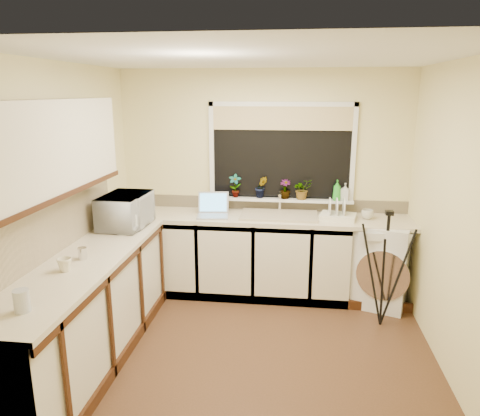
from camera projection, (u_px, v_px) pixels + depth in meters
name	position (u px, v px, depth m)	size (l,w,h in m)	color
floor	(248.00, 351.00, 3.96)	(3.20, 3.20, 0.00)	#563222
ceiling	(249.00, 57.00, 3.35)	(3.20, 3.20, 0.00)	white
wall_back	(263.00, 181.00, 5.09)	(3.20, 3.20, 0.00)	beige
wall_front	(216.00, 297.00, 2.21)	(3.20, 3.20, 0.00)	beige
wall_left	(62.00, 210.00, 3.85)	(3.00, 3.00, 0.00)	beige
wall_right	(456.00, 223.00, 3.46)	(3.00, 3.00, 0.00)	beige
base_cabinet_back	(231.00, 256.00, 5.04)	(2.55, 0.60, 0.86)	silver
base_cabinet_left	(87.00, 314.00, 3.72)	(0.54, 2.40, 0.86)	silver
worktop_back	(260.00, 218.00, 4.89)	(3.20, 0.60, 0.04)	beige
worktop_left	(83.00, 262.00, 3.61)	(0.60, 2.40, 0.04)	beige
upper_cabinet	(44.00, 149.00, 3.25)	(0.28, 1.90, 0.70)	silver
splashback_left	(46.00, 232.00, 3.58)	(0.02, 2.40, 0.45)	beige
splashback_back	(263.00, 203.00, 5.14)	(3.20, 0.02, 0.14)	beige
window_glass	(281.00, 153.00, 4.97)	(1.50, 0.02, 1.00)	black
window_blind	(282.00, 118.00, 4.86)	(1.50, 0.02, 0.25)	tan
windowsill	(280.00, 199.00, 5.05)	(1.60, 0.14, 0.03)	white
sink	(279.00, 215.00, 4.86)	(0.82, 0.46, 0.03)	tan
faucet	(280.00, 202.00, 5.00)	(0.03, 0.03, 0.24)	silver
washing_machine	(377.00, 262.00, 4.81)	(0.63, 0.61, 0.89)	white
laptop	(213.00, 210.00, 4.89)	(0.37, 0.35, 0.24)	#A0A1A8
kettle	(125.00, 221.00, 4.27)	(0.18, 0.18, 0.24)	white
dish_rack	(338.00, 217.00, 4.76)	(0.36, 0.27, 0.05)	silver
tripod	(385.00, 269.00, 4.27)	(0.56, 0.56, 1.15)	black
glass_jug	(22.00, 301.00, 2.74)	(0.10, 0.10, 0.14)	#B5B7C0
steel_jar	(82.00, 253.00, 3.61)	(0.07, 0.07, 0.10)	silver
microwave	(126.00, 211.00, 4.46)	(0.59, 0.40, 0.33)	white
plant_a	(235.00, 186.00, 5.06)	(0.14, 0.09, 0.26)	#999999
plant_b	(261.00, 187.00, 5.04)	(0.13, 0.11, 0.24)	#999999
plant_c	(285.00, 189.00, 5.01)	(0.12, 0.12, 0.21)	#999999
plant_d	(302.00, 189.00, 4.97)	(0.20, 0.18, 0.23)	#999999
soap_bottle_green	(337.00, 190.00, 4.91)	(0.09, 0.09, 0.23)	green
soap_bottle_clear	(345.00, 192.00, 4.93)	(0.09, 0.09, 0.19)	#999999
cup_back	(367.00, 214.00, 4.76)	(0.13, 0.13, 0.10)	beige
cup_left	(65.00, 265.00, 3.37)	(0.11, 0.11, 0.10)	beige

